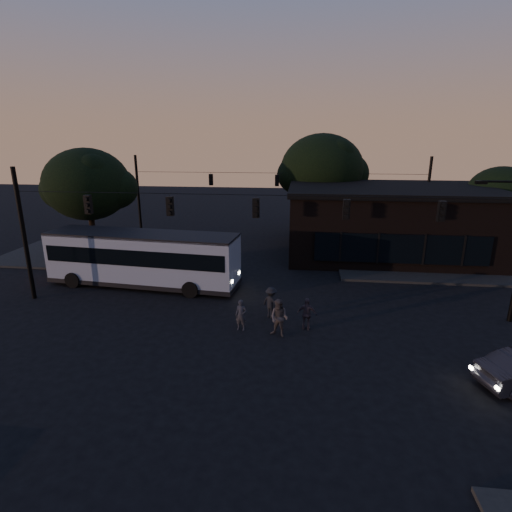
# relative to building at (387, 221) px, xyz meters

# --- Properties ---
(ground) EXTENTS (120.00, 120.00, 0.00)m
(ground) POSITION_rel_building_xyz_m (-9.00, -15.97, -2.71)
(ground) COLOR black
(ground) RESTS_ON ground
(sidewalk_far_right) EXTENTS (14.00, 10.00, 0.15)m
(sidewalk_far_right) POSITION_rel_building_xyz_m (3.00, -1.97, -2.63)
(sidewalk_far_right) COLOR black
(sidewalk_far_right) RESTS_ON ground
(sidewalk_far_left) EXTENTS (14.00, 10.00, 0.15)m
(sidewalk_far_left) POSITION_rel_building_xyz_m (-23.00, -1.97, -2.63)
(sidewalk_far_left) COLOR black
(sidewalk_far_left) RESTS_ON ground
(building) EXTENTS (15.40, 10.41, 5.40)m
(building) POSITION_rel_building_xyz_m (0.00, 0.00, 0.00)
(building) COLOR black
(building) RESTS_ON ground
(tree_behind) EXTENTS (7.60, 7.60, 9.43)m
(tree_behind) POSITION_rel_building_xyz_m (-5.00, 6.03, 3.48)
(tree_behind) COLOR black
(tree_behind) RESTS_ON ground
(tree_right) EXTENTS (5.20, 5.20, 6.86)m
(tree_right) POSITION_rel_building_xyz_m (9.00, 2.03, 1.93)
(tree_right) COLOR black
(tree_right) RESTS_ON ground
(tree_left) EXTENTS (6.40, 6.40, 8.30)m
(tree_left) POSITION_rel_building_xyz_m (-23.00, -2.97, 2.86)
(tree_left) COLOR black
(tree_left) RESTS_ON ground
(signal_rig_near) EXTENTS (26.24, 0.30, 7.50)m
(signal_rig_near) POSITION_rel_building_xyz_m (-9.00, -11.97, 1.74)
(signal_rig_near) COLOR black
(signal_rig_near) RESTS_ON ground
(signal_rig_far) EXTENTS (26.24, 0.30, 7.50)m
(signal_rig_far) POSITION_rel_building_xyz_m (-9.00, 4.03, 1.50)
(signal_rig_far) COLOR black
(signal_rig_far) RESTS_ON ground
(bus) EXTENTS (12.20, 3.88, 3.38)m
(bus) POSITION_rel_building_xyz_m (-16.42, -9.14, -0.81)
(bus) COLOR gray
(bus) RESTS_ON ground
(pedestrian_a) EXTENTS (0.61, 0.44, 1.53)m
(pedestrian_a) POSITION_rel_building_xyz_m (-9.42, -14.53, -1.94)
(pedestrian_a) COLOR #22232A
(pedestrian_a) RESTS_ON ground
(pedestrian_b) EXTENTS (1.09, 0.98, 1.83)m
(pedestrian_b) POSITION_rel_building_xyz_m (-7.57, -14.96, -1.79)
(pedestrian_b) COLOR #393434
(pedestrian_b) RESTS_ON ground
(pedestrian_c) EXTENTS (1.00, 0.53, 1.62)m
(pedestrian_c) POSITION_rel_building_xyz_m (-6.28, -14.13, -1.90)
(pedestrian_c) COLOR #312830
(pedestrian_c) RESTS_ON ground
(pedestrian_d) EXTENTS (1.23, 1.13, 1.66)m
(pedestrian_d) POSITION_rel_building_xyz_m (-8.10, -12.96, -1.88)
(pedestrian_d) COLOR black
(pedestrian_d) RESTS_ON ground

